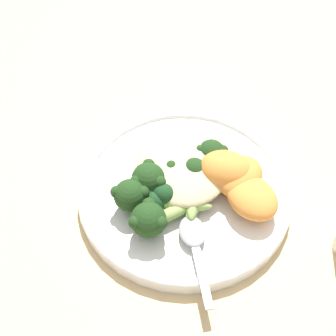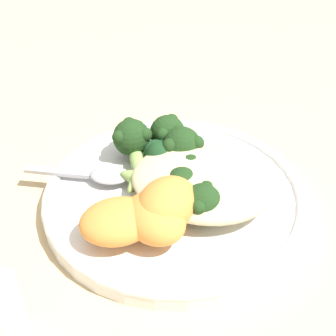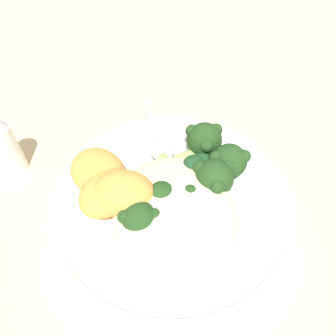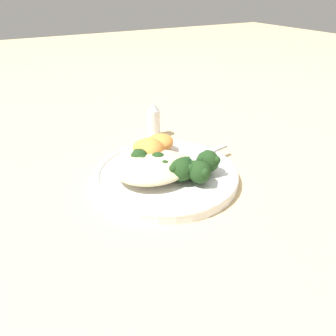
% 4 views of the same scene
% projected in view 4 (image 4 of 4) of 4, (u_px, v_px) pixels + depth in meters
% --- Properties ---
extents(ground_plane, '(4.00, 4.00, 0.00)m').
position_uv_depth(ground_plane, '(178.00, 182.00, 0.62)').
color(ground_plane, '#D6B784').
extents(plate, '(0.27, 0.27, 0.02)m').
position_uv_depth(plate, '(166.00, 174.00, 0.62)').
color(plate, white).
rests_on(plate, ground_plane).
extents(quinoa_mound, '(0.14, 0.12, 0.03)m').
position_uv_depth(quinoa_mound, '(153.00, 167.00, 0.59)').
color(quinoa_mound, beige).
rests_on(quinoa_mound, plate).
extents(broccoli_stalk_0, '(0.11, 0.06, 0.04)m').
position_uv_depth(broccoli_stalk_0, '(146.00, 159.00, 0.62)').
color(broccoli_stalk_0, '#8EB25B').
rests_on(broccoli_stalk_0, plate).
extents(broccoli_stalk_1, '(0.09, 0.04, 0.03)m').
position_uv_depth(broccoli_stalk_1, '(163.00, 161.00, 0.61)').
color(broccoli_stalk_1, '#8EB25B').
rests_on(broccoli_stalk_1, plate).
extents(broccoli_stalk_2, '(0.08, 0.05, 0.03)m').
position_uv_depth(broccoli_stalk_2, '(168.00, 166.00, 0.60)').
color(broccoli_stalk_2, '#8EB25B').
rests_on(broccoli_stalk_2, plate).
extents(broccoli_stalk_3, '(0.06, 0.08, 0.04)m').
position_uv_depth(broccoli_stalk_3, '(181.00, 169.00, 0.58)').
color(broccoli_stalk_3, '#8EB25B').
rests_on(broccoli_stalk_3, plate).
extents(broccoli_stalk_4, '(0.04, 0.12, 0.04)m').
position_uv_depth(broccoli_stalk_4, '(195.00, 170.00, 0.58)').
color(broccoli_stalk_4, '#8EB25B').
rests_on(broccoli_stalk_4, plate).
extents(broccoli_stalk_5, '(0.06, 0.09, 0.04)m').
position_uv_depth(broccoli_stalk_5, '(205.00, 161.00, 0.60)').
color(broccoli_stalk_5, '#8EB25B').
rests_on(broccoli_stalk_5, plate).
extents(sweet_potato_chunk_0, '(0.09, 0.09, 0.03)m').
position_uv_depth(sweet_potato_chunk_0, '(159.00, 143.00, 0.68)').
color(sweet_potato_chunk_0, orange).
rests_on(sweet_potato_chunk_0, plate).
extents(sweet_potato_chunk_1, '(0.07, 0.08, 0.04)m').
position_uv_depth(sweet_potato_chunk_1, '(150.00, 150.00, 0.64)').
color(sweet_potato_chunk_1, orange).
rests_on(sweet_potato_chunk_1, plate).
extents(sweet_potato_chunk_2, '(0.08, 0.08, 0.03)m').
position_uv_depth(sweet_potato_chunk_2, '(149.00, 148.00, 0.65)').
color(sweet_potato_chunk_2, orange).
rests_on(sweet_potato_chunk_2, plate).
extents(kale_tuft, '(0.05, 0.05, 0.03)m').
position_uv_depth(kale_tuft, '(187.00, 168.00, 0.59)').
color(kale_tuft, '#193D1E').
rests_on(kale_tuft, plate).
extents(spoon, '(0.12, 0.04, 0.01)m').
position_uv_depth(spoon, '(198.00, 156.00, 0.65)').
color(spoon, '#A3A3A8').
rests_on(spoon, plate).
extents(salt_shaker, '(0.03, 0.03, 0.08)m').
position_uv_depth(salt_shaker, '(154.00, 120.00, 0.78)').
color(salt_shaker, white).
rests_on(salt_shaker, ground_plane).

